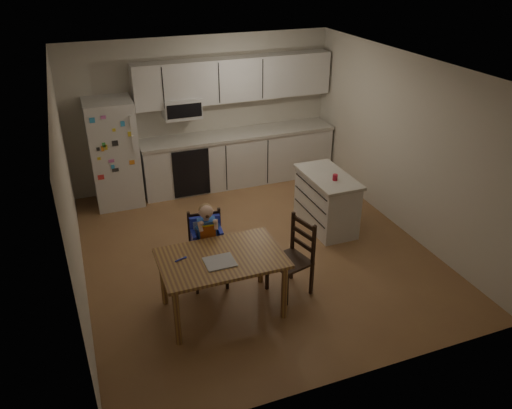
{
  "coord_description": "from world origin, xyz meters",
  "views": [
    {
      "loc": [
        -2.06,
        -5.48,
        3.75
      ],
      "look_at": [
        -0.16,
        -0.48,
        0.96
      ],
      "focal_mm": 35.0,
      "sensor_mm": 36.0,
      "label": 1
    }
  ],
  "objects": [
    {
      "name": "toddler_spoon",
      "position": [
        -1.23,
        -0.98,
        0.74
      ],
      "size": [
        0.12,
        0.06,
        0.02
      ],
      "primitive_type": "cylinder",
      "rotation": [
        0.0,
        1.57,
        0.35
      ],
      "color": "blue",
      "rests_on": "dining_table"
    },
    {
      "name": "chair_side",
      "position": [
        0.15,
        -1.01,
        0.54
      ],
      "size": [
        0.51,
        0.51,
        0.95
      ],
      "rotation": [
        0.0,
        0.0,
        -1.32
      ],
      "color": "black",
      "rests_on": "ground"
    },
    {
      "name": "kitchen_island",
      "position": [
        1.22,
        0.25,
        0.42
      ],
      "size": [
        0.59,
        1.12,
        0.83
      ],
      "color": "silver",
      "rests_on": "ground"
    },
    {
      "name": "napkin",
      "position": [
        -0.84,
        -1.18,
        0.74
      ],
      "size": [
        0.32,
        0.28,
        0.01
      ],
      "primitive_type": "cube",
      "color": "#A6A6AB",
      "rests_on": "dining_table"
    },
    {
      "name": "kitchen_run",
      "position": [
        0.5,
        2.24,
        0.88
      ],
      "size": [
        3.37,
        0.62,
        2.15
      ],
      "color": "silver",
      "rests_on": "ground"
    },
    {
      "name": "refrigerator",
      "position": [
        -1.55,
        2.15,
        0.85
      ],
      "size": [
        0.72,
        0.7,
        1.7
      ],
      "primitive_type": "cube",
      "color": "silver",
      "rests_on": "ground"
    },
    {
      "name": "dining_table",
      "position": [
        -0.79,
        -1.08,
        0.63
      ],
      "size": [
        1.36,
        0.87,
        0.73
      ],
      "color": "brown",
      "rests_on": "ground"
    },
    {
      "name": "chair_booster",
      "position": [
        -0.79,
        -0.47,
        0.66
      ],
      "size": [
        0.45,
        0.45,
        1.09
      ],
      "rotation": [
        0.0,
        0.0,
        -0.09
      ],
      "color": "black",
      "rests_on": "ground"
    },
    {
      "name": "red_cup",
      "position": [
        1.23,
        0.06,
        0.87
      ],
      "size": [
        0.07,
        0.07,
        0.09
      ],
      "primitive_type": "cylinder",
      "color": "#B31529",
      "rests_on": "kitchen_island"
    },
    {
      "name": "room",
      "position": [
        0.0,
        0.48,
        1.25
      ],
      "size": [
        4.52,
        5.01,
        2.51
      ],
      "color": "#8D613F",
      "rests_on": "ground"
    }
  ]
}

